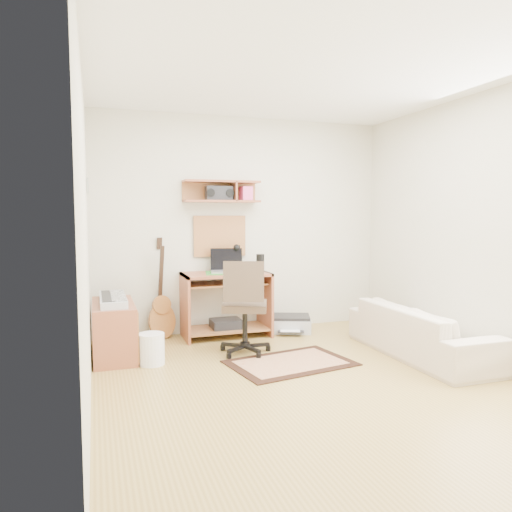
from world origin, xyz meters
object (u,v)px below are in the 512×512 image
object	(u,v)px
desk	(226,305)
cabinet	(114,330)
printer	(290,324)
sofa	(422,323)
task_chair	(245,306)

from	to	relation	value
desk	cabinet	world-z (taller)	desk
printer	cabinet	bearing A→B (deg)	-148.28
desk	sofa	size ratio (longest dim) A/B	0.57
task_chair	sofa	world-z (taller)	task_chair
task_chair	printer	world-z (taller)	task_chair
task_chair	desk	bearing A→B (deg)	110.84
cabinet	printer	world-z (taller)	cabinet
cabinet	printer	bearing A→B (deg)	11.07
desk	cabinet	xyz separation A→B (m)	(-1.28, -0.43, -0.10)
cabinet	task_chair	bearing A→B (deg)	-13.24
task_chair	printer	xyz separation A→B (m)	(0.80, 0.71, -0.41)
cabinet	printer	distance (m)	2.14
cabinet	sofa	xyz separation A→B (m)	(2.96, -0.96, 0.07)
desk	task_chair	bearing A→B (deg)	-89.72
task_chair	sofa	size ratio (longest dim) A/B	0.57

